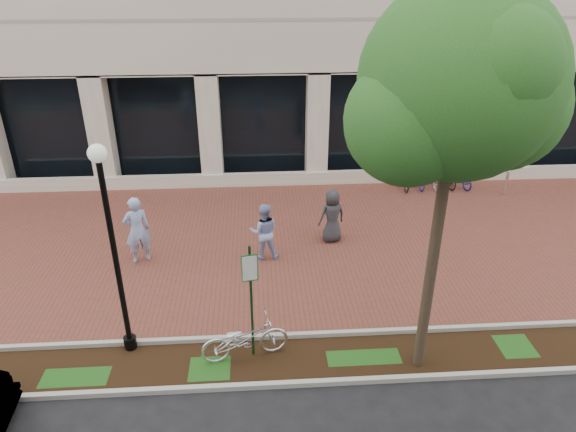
{
  "coord_description": "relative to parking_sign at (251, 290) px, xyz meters",
  "views": [
    {
      "loc": [
        -0.34,
        -13.78,
        7.77
      ],
      "look_at": [
        0.53,
        -0.8,
        1.28
      ],
      "focal_mm": 32.0,
      "sensor_mm": 36.0,
      "label": 1
    }
  ],
  "objects": [
    {
      "name": "curb_plaza_side",
      "position": [
        0.52,
        0.5,
        -1.66
      ],
      "size": [
        40.0,
        0.12,
        0.12
      ],
      "primitive_type": "cube",
      "color": "#A9A99F",
      "rests_on": "ground"
    },
    {
      "name": "curb_street_side",
      "position": [
        0.52,
        -1.0,
        -1.66
      ],
      "size": [
        40.0,
        0.12,
        0.12
      ],
      "primitive_type": "cube",
      "color": "#A9A99F",
      "rests_on": "ground"
    },
    {
      "name": "locked_bicycle",
      "position": [
        -0.17,
        -0.05,
        -1.22
      ],
      "size": [
        2.01,
        1.05,
        1.01
      ],
      "primitive_type": "imported",
      "rotation": [
        0.0,
        0.0,
        1.78
      ],
      "color": "silver",
      "rests_on": "ground"
    },
    {
      "name": "street_tree",
      "position": [
        3.58,
        -0.48,
        4.07
      ],
      "size": [
        3.99,
        3.33,
        7.67
      ],
      "color": "#483829",
      "rests_on": "ground"
    },
    {
      "name": "pedestrian_left",
      "position": [
        -3.2,
        4.17,
        -0.72
      ],
      "size": [
        0.86,
        0.71,
        2.01
      ],
      "primitive_type": "imported",
      "rotation": [
        0.0,
        0.0,
        3.52
      ],
      "color": "#93A7DB",
      "rests_on": "ground"
    },
    {
      "name": "parking_sign",
      "position": [
        0.0,
        0.0,
        0.0
      ],
      "size": [
        0.34,
        0.07,
        2.75
      ],
      "rotation": [
        0.0,
        0.0,
        0.16
      ],
      "color": "#163D1B",
      "rests_on": "ground"
    },
    {
      "name": "brick_plaza",
      "position": [
        0.52,
        5.0,
        -1.72
      ],
      "size": [
        40.0,
        9.0,
        0.01
      ],
      "primitive_type": "cube",
      "color": "brown",
      "rests_on": "ground"
    },
    {
      "name": "bollard",
      "position": [
        9.29,
        7.94,
        -1.21
      ],
      "size": [
        0.12,
        0.12,
        1.0
      ],
      "color": "silver",
      "rests_on": "ground"
    },
    {
      "name": "planting_strip",
      "position": [
        0.52,
        -0.25,
        -1.72
      ],
      "size": [
        40.0,
        1.5,
        0.01
      ],
      "primitive_type": "cube",
      "color": "black",
      "rests_on": "ground"
    },
    {
      "name": "pedestrian_mid",
      "position": [
        0.35,
        4.13,
        -0.87
      ],
      "size": [
        0.83,
        0.65,
        1.7
      ],
      "primitive_type": "imported",
      "rotation": [
        0.0,
        0.0,
        3.14
      ],
      "color": "#93A5DC",
      "rests_on": "ground"
    },
    {
      "name": "bike_rack_cluster",
      "position": [
        6.85,
        8.99,
        -1.27
      ],
      "size": [
        2.95,
        1.74,
        0.96
      ],
      "rotation": [
        0.0,
        0.0,
        0.11
      ],
      "color": "black",
      "rests_on": "ground"
    },
    {
      "name": "pedestrian_right",
      "position": [
        2.44,
        5.0,
        -0.88
      ],
      "size": [
        0.94,
        0.76,
        1.68
      ],
      "primitive_type": "imported",
      "rotation": [
        0.0,
        0.0,
        3.44
      ],
      "color": "#2D2D33",
      "rests_on": "ground"
    },
    {
      "name": "ground",
      "position": [
        0.52,
        5.0,
        -1.72
      ],
      "size": [
        120.0,
        120.0,
        0.0
      ],
      "primitive_type": "plane",
      "color": "black",
      "rests_on": "ground"
    },
    {
      "name": "lamppost",
      "position": [
        -2.74,
        0.4,
        0.96
      ],
      "size": [
        0.36,
        0.36,
        4.77
      ],
      "color": "black",
      "rests_on": "ground"
    }
  ]
}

